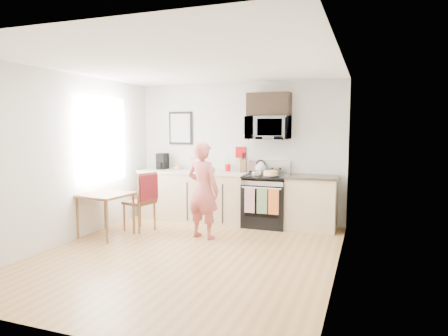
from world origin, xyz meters
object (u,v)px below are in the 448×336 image
(range, at_px, (266,202))
(cake, at_px, (271,174))
(person, at_px, (203,190))
(chair, at_px, (145,194))
(dining_table, at_px, (106,198))
(microwave, at_px, (268,128))

(range, bearing_deg, cake, -57.20)
(person, height_order, chair, person)
(dining_table, height_order, chair, chair)
(cake, bearing_deg, dining_table, -150.36)
(chair, relative_size, cake, 3.41)
(person, distance_m, cake, 1.29)
(person, relative_size, cake, 5.22)
(dining_table, relative_size, cake, 2.53)
(chair, bearing_deg, range, 46.09)
(microwave, distance_m, cake, 0.85)
(person, bearing_deg, cake, -121.11)
(chair, bearing_deg, person, 14.57)
(range, xyz_separation_m, dining_table, (-2.28, -1.55, 0.19))
(dining_table, distance_m, cake, 2.78)
(microwave, relative_size, dining_table, 1.01)
(range, xyz_separation_m, microwave, (-0.00, 0.10, 1.32))
(microwave, bearing_deg, cake, -67.54)
(dining_table, distance_m, chair, 0.65)
(dining_table, xyz_separation_m, chair, (0.46, 0.46, 0.03))
(range, distance_m, chair, 2.14)
(range, height_order, chair, range)
(person, relative_size, dining_table, 2.06)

